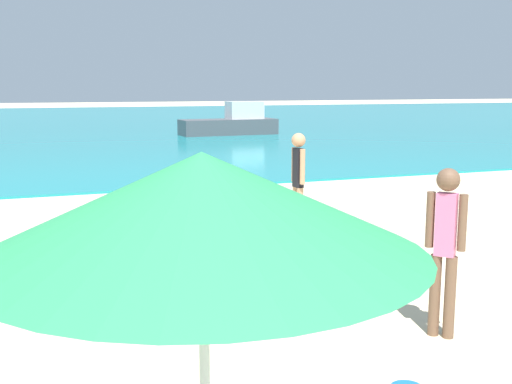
% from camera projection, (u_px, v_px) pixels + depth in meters
% --- Properties ---
extents(water, '(160.00, 60.00, 0.06)m').
position_uv_depth(water, '(65.00, 122.00, 42.55)').
color(water, teal).
rests_on(water, ground).
extents(person_standing, '(0.28, 0.32, 1.70)m').
position_uv_depth(person_standing, '(445.00, 242.00, 6.09)').
color(person_standing, brown).
rests_on(person_standing, ground).
extents(person_distant, '(0.23, 0.40, 1.73)m').
position_uv_depth(person_distant, '(298.00, 179.00, 10.14)').
color(person_distant, tan).
rests_on(person_distant, ground).
extents(boat_far, '(4.91, 1.76, 1.65)m').
position_uv_depth(boat_far, '(232.00, 123.00, 31.31)').
color(boat_far, '#4C4C51').
rests_on(boat_far, water).
extents(beach_umbrella, '(2.07, 2.07, 2.18)m').
position_uv_depth(beach_umbrella, '(202.00, 204.00, 2.81)').
color(beach_umbrella, '#B7B7BC').
rests_on(beach_umbrella, ground).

